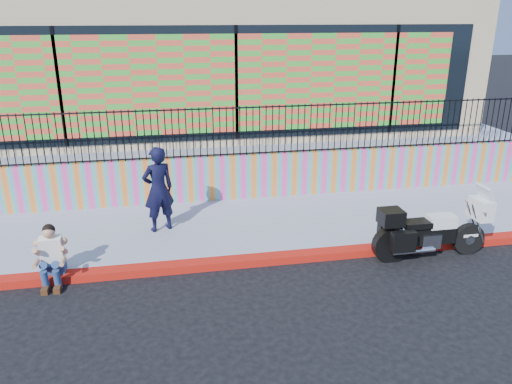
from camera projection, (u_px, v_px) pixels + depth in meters
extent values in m
plane|color=black|center=(270.00, 262.00, 9.58)|extent=(90.00, 90.00, 0.00)
cube|color=#A91F0C|center=(270.00, 259.00, 9.55)|extent=(16.00, 0.30, 0.15)
cube|color=#878EA2|center=(255.00, 225.00, 11.08)|extent=(16.00, 3.00, 0.15)
cube|color=#F8419E|center=(243.00, 177.00, 12.35)|extent=(16.00, 0.20, 1.10)
cube|color=#878EA2|center=(219.00, 134.00, 17.09)|extent=(16.00, 10.00, 1.25)
cube|color=#C8B785|center=(218.00, 55.00, 16.02)|extent=(14.00, 8.00, 4.00)
cube|color=black|center=(236.00, 84.00, 12.44)|extent=(12.60, 0.04, 2.80)
cube|color=#F05235|center=(237.00, 84.00, 12.41)|extent=(11.48, 0.02, 2.40)
cylinder|color=black|center=(468.00, 239.00, 9.83)|extent=(0.64, 0.13, 0.64)
cylinder|color=black|center=(391.00, 246.00, 9.55)|extent=(0.64, 0.13, 0.64)
cube|color=black|center=(431.00, 234.00, 9.63)|extent=(0.92, 0.27, 0.33)
cube|color=silver|center=(428.00, 239.00, 9.66)|extent=(0.39, 0.33, 0.29)
cube|color=white|center=(441.00, 221.00, 9.57)|extent=(0.53, 0.31, 0.23)
cube|color=black|center=(416.00, 224.00, 9.49)|extent=(0.53, 0.33, 0.12)
cube|color=white|center=(481.00, 209.00, 9.65)|extent=(0.29, 0.50, 0.40)
cube|color=silver|center=(485.00, 194.00, 9.55)|extent=(0.18, 0.44, 0.33)
cube|color=black|center=(391.00, 217.00, 9.34)|extent=(0.42, 0.40, 0.29)
cube|color=black|center=(403.00, 242.00, 9.22)|extent=(0.46, 0.17, 0.39)
cube|color=black|center=(390.00, 229.00, 9.76)|extent=(0.46, 0.17, 0.39)
cube|color=white|center=(469.00, 234.00, 9.80)|extent=(0.31, 0.15, 0.06)
imported|color=black|center=(158.00, 189.00, 10.37)|extent=(0.78, 0.64, 1.82)
cube|color=navy|center=(55.00, 267.00, 8.91)|extent=(0.36, 0.28, 0.18)
cube|color=white|center=(52.00, 250.00, 8.75)|extent=(0.38, 0.27, 0.54)
sphere|color=tan|center=(49.00, 232.00, 8.59)|extent=(0.21, 0.21, 0.21)
cube|color=#472814|center=(46.00, 289.00, 8.55)|extent=(0.11, 0.26, 0.10)
cube|color=#472814|center=(58.00, 288.00, 8.58)|extent=(0.11, 0.26, 0.10)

